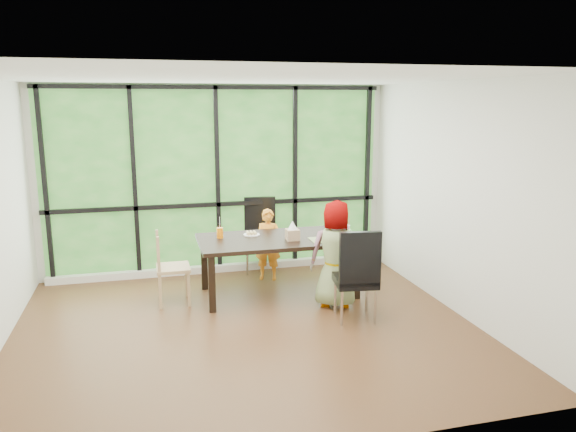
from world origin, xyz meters
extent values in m
plane|color=black|center=(0.00, 0.00, 0.00)|extent=(5.00, 5.00, 0.00)
plane|color=silver|center=(0.00, 2.25, 1.35)|extent=(5.00, 0.00, 5.00)
cube|color=#20521D|center=(0.00, 2.23, 1.35)|extent=(4.80, 0.02, 2.65)
cube|color=silver|center=(0.00, 2.15, 0.05)|extent=(4.80, 0.12, 0.10)
cube|color=black|center=(0.61, 1.01, 0.38)|extent=(2.06, 1.10, 0.75)
cube|color=black|center=(0.58, 2.01, 0.54)|extent=(0.54, 0.54, 1.08)
cube|color=black|center=(1.26, -0.03, 0.54)|extent=(0.52, 0.52, 1.08)
cube|color=#A0845A|center=(-0.73, 1.02, 0.45)|extent=(0.40, 0.42, 0.90)
imported|color=orange|center=(0.61, 1.64, 0.50)|extent=(0.43, 0.36, 1.00)
imported|color=slate|center=(1.21, 0.43, 0.66)|extent=(0.75, 0.62, 1.31)
cube|color=tan|center=(1.18, 0.77, 0.75)|extent=(0.42, 0.31, 0.01)
cylinder|color=white|center=(0.30, 1.24, 0.76)|extent=(0.21, 0.21, 0.01)
cylinder|color=white|center=(1.20, 0.78, 0.76)|extent=(0.22, 0.22, 0.01)
cylinder|color=orange|center=(-0.12, 1.20, 0.82)|extent=(0.08, 0.08, 0.13)
cylinder|color=green|center=(1.46, 0.74, 0.81)|extent=(0.07, 0.07, 0.12)
cylinder|color=white|center=(1.56, 1.08, 0.80)|extent=(0.09, 0.09, 0.09)
cube|color=tan|center=(0.76, 0.87, 0.82)|extent=(0.16, 0.16, 0.14)
cylinder|color=white|center=(-0.12, 1.20, 0.92)|extent=(0.01, 0.04, 0.20)
cylinder|color=pink|center=(1.46, 0.74, 0.91)|extent=(0.01, 0.04, 0.20)
cone|color=white|center=(0.76, 0.87, 0.94)|extent=(0.12, 0.12, 0.11)
camera|label=1|loc=(-0.99, -5.60, 2.47)|focal=34.23mm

